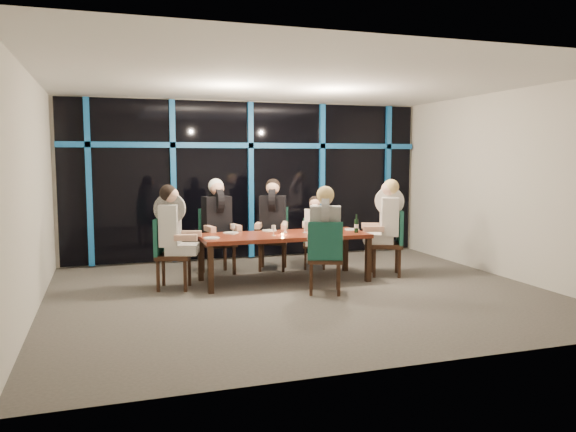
{
  "coord_description": "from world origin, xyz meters",
  "views": [
    {
      "loc": [
        -2.63,
        -7.46,
        1.94
      ],
      "look_at": [
        0.0,
        0.6,
        1.05
      ],
      "focal_mm": 35.0,
      "sensor_mm": 36.0,
      "label": 1
    }
  ],
  "objects_px": {
    "chair_far_right": "(315,240)",
    "diner_near_mid": "(325,224)",
    "diner_far_mid": "(273,211)",
    "chair_far_mid": "(273,235)",
    "chair_end_right": "(392,239)",
    "dining_table": "(284,238)",
    "wine_bottle": "(356,226)",
    "chair_far_left": "(216,237)",
    "chair_near_mid": "(325,254)",
    "diner_far_left": "(218,212)",
    "diner_end_left": "(173,222)",
    "diner_far_right": "(315,221)",
    "diner_end_right": "(387,213)",
    "water_pitcher": "(333,227)",
    "chair_end_left": "(167,250)"
  },
  "relations": [
    {
      "from": "chair_far_left",
      "to": "chair_near_mid",
      "type": "bearing_deg",
      "value": -69.16
    },
    {
      "from": "chair_far_right",
      "to": "chair_near_mid",
      "type": "relative_size",
      "value": 0.82
    },
    {
      "from": "diner_far_mid",
      "to": "chair_far_mid",
      "type": "bearing_deg",
      "value": 90.0
    },
    {
      "from": "diner_far_right",
      "to": "diner_far_mid",
      "type": "bearing_deg",
      "value": -166.88
    },
    {
      "from": "chair_end_left",
      "to": "chair_near_mid",
      "type": "relative_size",
      "value": 1.0
    },
    {
      "from": "chair_far_right",
      "to": "diner_near_mid",
      "type": "xyz_separation_m",
      "value": [
        -0.53,
        -1.81,
        0.52
      ]
    },
    {
      "from": "diner_end_right",
      "to": "water_pitcher",
      "type": "height_order",
      "value": "diner_end_right"
    },
    {
      "from": "chair_far_left",
      "to": "diner_near_mid",
      "type": "height_order",
      "value": "diner_near_mid"
    },
    {
      "from": "chair_end_right",
      "to": "diner_far_right",
      "type": "distance_m",
      "value": 1.4
    },
    {
      "from": "dining_table",
      "to": "chair_near_mid",
      "type": "bearing_deg",
      "value": -73.47
    },
    {
      "from": "chair_far_mid",
      "to": "chair_end_right",
      "type": "xyz_separation_m",
      "value": [
        1.7,
        -1.14,
        0.01
      ]
    },
    {
      "from": "diner_far_right",
      "to": "diner_end_right",
      "type": "xyz_separation_m",
      "value": [
        0.91,
        -0.93,
        0.2
      ]
    },
    {
      "from": "diner_far_left",
      "to": "diner_near_mid",
      "type": "xyz_separation_m",
      "value": [
        1.2,
        -1.79,
        -0.03
      ]
    },
    {
      "from": "chair_far_right",
      "to": "wine_bottle",
      "type": "distance_m",
      "value": 1.22
    },
    {
      "from": "chair_far_left",
      "to": "chair_near_mid",
      "type": "relative_size",
      "value": 1.03
    },
    {
      "from": "chair_far_left",
      "to": "diner_end_right",
      "type": "xyz_separation_m",
      "value": [
        2.63,
        -1.07,
        0.42
      ]
    },
    {
      "from": "wine_bottle",
      "to": "diner_end_left",
      "type": "bearing_deg",
      "value": 175.31
    },
    {
      "from": "chair_far_left",
      "to": "diner_near_mid",
      "type": "relative_size",
      "value": 1.06
    },
    {
      "from": "chair_far_mid",
      "to": "chair_far_right",
      "type": "relative_size",
      "value": 1.24
    },
    {
      "from": "chair_far_left",
      "to": "chair_far_mid",
      "type": "xyz_separation_m",
      "value": [
        1.02,
        0.04,
        -0.01
      ]
    },
    {
      "from": "chair_far_right",
      "to": "diner_end_right",
      "type": "xyz_separation_m",
      "value": [
        0.88,
        -1.0,
        0.55
      ]
    },
    {
      "from": "chair_far_left",
      "to": "chair_end_right",
      "type": "distance_m",
      "value": 2.93
    },
    {
      "from": "dining_table",
      "to": "chair_end_left",
      "type": "relative_size",
      "value": 2.47
    },
    {
      "from": "chair_far_left",
      "to": "diner_end_left",
      "type": "relative_size",
      "value": 1.06
    },
    {
      "from": "chair_end_right",
      "to": "wine_bottle",
      "type": "height_order",
      "value": "chair_end_right"
    },
    {
      "from": "chair_far_mid",
      "to": "diner_end_left",
      "type": "xyz_separation_m",
      "value": [
        -1.83,
        -1.0,
        0.4
      ]
    },
    {
      "from": "diner_near_mid",
      "to": "chair_far_mid",
      "type": "bearing_deg",
      "value": -62.82
    },
    {
      "from": "chair_far_mid",
      "to": "chair_end_right",
      "type": "distance_m",
      "value": 2.04
    },
    {
      "from": "chair_far_left",
      "to": "diner_far_right",
      "type": "relative_size",
      "value": 1.29
    },
    {
      "from": "diner_far_right",
      "to": "water_pitcher",
      "type": "xyz_separation_m",
      "value": [
        -0.12,
        -1.12,
        0.03
      ]
    },
    {
      "from": "diner_end_right",
      "to": "wine_bottle",
      "type": "xyz_separation_m",
      "value": [
        -0.6,
        -0.13,
        -0.17
      ]
    },
    {
      "from": "chair_near_mid",
      "to": "diner_far_right",
      "type": "distance_m",
      "value": 1.92
    },
    {
      "from": "diner_far_left",
      "to": "diner_end_left",
      "type": "bearing_deg",
      "value": -143.91
    },
    {
      "from": "chair_end_right",
      "to": "diner_far_mid",
      "type": "height_order",
      "value": "diner_far_mid"
    },
    {
      "from": "diner_far_mid",
      "to": "diner_end_right",
      "type": "distance_m",
      "value": 1.94
    },
    {
      "from": "chair_end_right",
      "to": "diner_far_mid",
      "type": "bearing_deg",
      "value": -98.87
    },
    {
      "from": "chair_far_mid",
      "to": "chair_end_right",
      "type": "bearing_deg",
      "value": -11.5
    },
    {
      "from": "chair_end_right",
      "to": "diner_far_left",
      "type": "xyz_separation_m",
      "value": [
        -2.69,
        1.01,
        0.43
      ]
    },
    {
      "from": "chair_far_right",
      "to": "diner_far_mid",
      "type": "xyz_separation_m",
      "value": [
        -0.76,
        0.02,
        0.54
      ]
    },
    {
      "from": "chair_far_right",
      "to": "wine_bottle",
      "type": "height_order",
      "value": "wine_bottle"
    },
    {
      "from": "chair_end_right",
      "to": "diner_far_right",
      "type": "relative_size",
      "value": 1.28
    },
    {
      "from": "diner_far_mid",
      "to": "diner_end_right",
      "type": "height_order",
      "value": "diner_end_right"
    },
    {
      "from": "chair_far_left",
      "to": "chair_end_right",
      "type": "relative_size",
      "value": 1.0
    },
    {
      "from": "chair_far_left",
      "to": "chair_end_left",
      "type": "height_order",
      "value": "chair_far_left"
    },
    {
      "from": "chair_near_mid",
      "to": "wine_bottle",
      "type": "bearing_deg",
      "value": -116.31
    },
    {
      "from": "dining_table",
      "to": "chair_far_mid",
      "type": "xyz_separation_m",
      "value": [
        0.12,
        1.01,
        -0.08
      ]
    },
    {
      "from": "chair_near_mid",
      "to": "chair_end_left",
      "type": "bearing_deg",
      "value": -5.03
    },
    {
      "from": "chair_far_mid",
      "to": "water_pitcher",
      "type": "height_order",
      "value": "chair_far_mid"
    },
    {
      "from": "dining_table",
      "to": "chair_end_right",
      "type": "relative_size",
      "value": 2.41
    },
    {
      "from": "chair_far_right",
      "to": "diner_far_left",
      "type": "relative_size",
      "value": 0.82
    }
  ]
}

